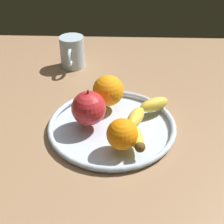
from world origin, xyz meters
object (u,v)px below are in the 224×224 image
orange_front_right (122,134)px  orange_back_right (108,91)px  apple (89,108)px  ambient_mug (72,52)px  banana (142,120)px  fruit_bowl (112,126)px

orange_front_right → orange_back_right: size_ratio=0.85×
apple → ambient_mug: (-30.98, -8.07, -0.92)cm
orange_front_right → ambient_mug: (-38.79, -15.55, -0.25)cm
ambient_mug → banana: bearing=32.2°
banana → ambient_mug: 37.27cm
apple → orange_back_right: apple is taller
banana → orange_front_right: bearing=-8.7°
banana → ambient_mug: (-31.51, -19.86, 1.41)cm
fruit_bowl → orange_back_right: bearing=-171.1°
orange_back_right → banana: bearing=43.1°
apple → orange_back_right: size_ratio=1.13×
fruit_bowl → ambient_mug: bearing=-156.9°
fruit_bowl → orange_back_right: (-7.81, -1.22, 4.66)cm
orange_back_right → apple: bearing=-26.4°
ambient_mug → fruit_bowl: bearing=23.1°
banana → apple: bearing=-70.7°
banana → orange_back_right: bearing=-115.0°
fruit_bowl → orange_back_right: orange_back_right is taller
orange_front_right → ambient_mug: bearing=-158.2°
apple → ambient_mug: apple is taller
orange_back_right → ambient_mug: 26.03cm
fruit_bowl → orange_front_right: 9.20cm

